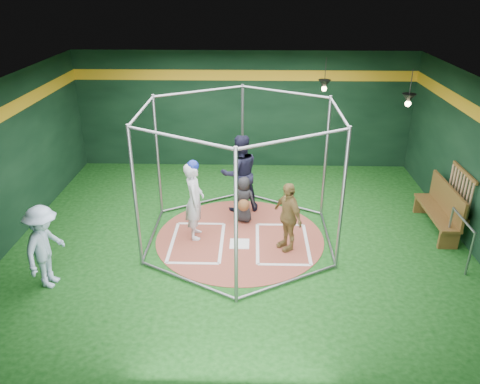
{
  "coord_description": "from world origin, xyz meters",
  "views": [
    {
      "loc": [
        0.26,
        -9.22,
        5.43
      ],
      "look_at": [
        0.0,
        0.1,
        1.1
      ],
      "focal_mm": 35.0,
      "sensor_mm": 36.0,
      "label": 1
    }
  ],
  "objects_px": {
    "umpire": "(240,174)",
    "visitor_leopard": "(288,216)",
    "batter_figure": "(194,200)",
    "dugout_bench": "(441,207)"
  },
  "relations": [
    {
      "from": "batter_figure",
      "to": "umpire",
      "type": "xyz_separation_m",
      "value": [
        0.97,
        1.36,
        0.07
      ]
    },
    {
      "from": "umpire",
      "to": "dugout_bench",
      "type": "bearing_deg",
      "value": 152.22
    },
    {
      "from": "umpire",
      "to": "visitor_leopard",
      "type": "bearing_deg",
      "value": 103.37
    },
    {
      "from": "visitor_leopard",
      "to": "umpire",
      "type": "relative_size",
      "value": 0.78
    },
    {
      "from": "batter_figure",
      "to": "umpire",
      "type": "relative_size",
      "value": 0.94
    },
    {
      "from": "umpire",
      "to": "batter_figure",
      "type": "bearing_deg",
      "value": 37.35
    },
    {
      "from": "visitor_leopard",
      "to": "umpire",
      "type": "bearing_deg",
      "value": 178.88
    },
    {
      "from": "batter_figure",
      "to": "umpire",
      "type": "bearing_deg",
      "value": 54.58
    },
    {
      "from": "batter_figure",
      "to": "visitor_leopard",
      "type": "relative_size",
      "value": 1.2
    },
    {
      "from": "batter_figure",
      "to": "dugout_bench",
      "type": "xyz_separation_m",
      "value": [
        5.65,
        0.49,
        -0.36
      ]
    }
  ]
}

